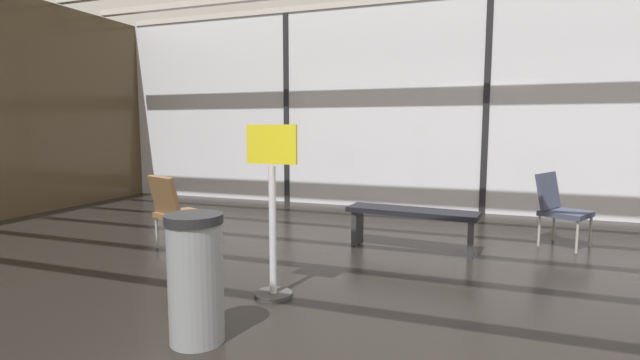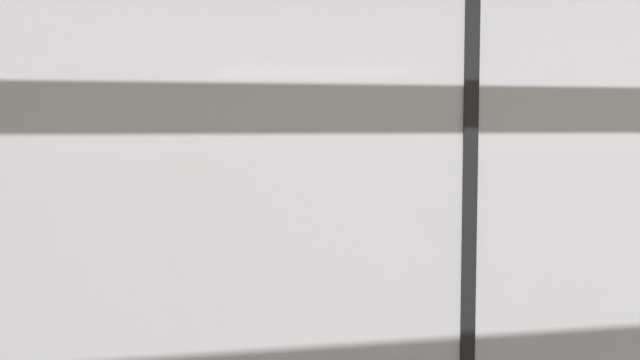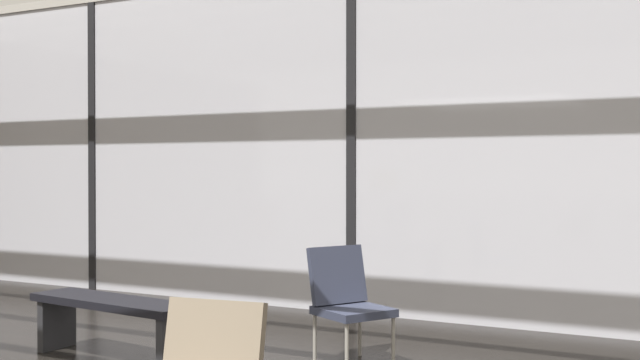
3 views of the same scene
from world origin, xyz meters
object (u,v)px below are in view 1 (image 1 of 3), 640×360
(lounge_chair_2, at_px, (558,205))
(trash_bin, at_px, (196,278))
(lounge_chair_0, at_px, (175,208))
(waiting_bench, at_px, (411,218))
(parked_airplane, at_px, (483,102))
(info_sign, at_px, (272,217))

(lounge_chair_2, relative_size, trash_bin, 1.01)
(lounge_chair_0, height_order, waiting_bench, lounge_chair_0)
(waiting_bench, bearing_deg, trash_bin, 77.37)
(parked_airplane, relative_size, waiting_bench, 9.44)
(lounge_chair_2, bearing_deg, waiting_bench, 143.75)
(lounge_chair_2, height_order, waiting_bench, lounge_chair_2)
(lounge_chair_0, distance_m, lounge_chair_2, 4.54)
(parked_airplane, bearing_deg, lounge_chair_0, -108.86)
(parked_airplane, distance_m, lounge_chair_2, 8.00)
(parked_airplane, distance_m, trash_bin, 11.61)
(waiting_bench, height_order, info_sign, info_sign)
(lounge_chair_2, xyz_separation_m, waiting_bench, (-1.63, -0.76, -0.13))
(waiting_bench, bearing_deg, lounge_chair_0, 26.82)
(lounge_chair_0, xyz_separation_m, info_sign, (1.71, -0.97, 0.18))
(lounge_chair_0, height_order, trash_bin, lounge_chair_0)
(lounge_chair_2, bearing_deg, parked_airplane, 35.69)
(info_sign, bearing_deg, parked_airplane, 81.68)
(info_sign, bearing_deg, lounge_chair_2, 47.14)
(lounge_chair_0, height_order, info_sign, info_sign)
(trash_bin, height_order, info_sign, info_sign)
(waiting_bench, distance_m, trash_bin, 3.00)
(lounge_chair_2, xyz_separation_m, info_sign, (-2.49, -2.68, 0.18))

